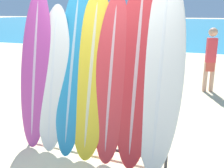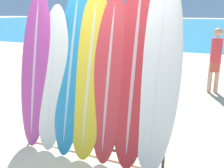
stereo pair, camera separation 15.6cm
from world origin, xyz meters
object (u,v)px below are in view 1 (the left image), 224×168
Objects in this scene: person_far_left at (72,54)px; surfboard_slot_5 at (137,72)px; person_near_water at (211,58)px; person_mid_beach at (155,57)px; surfboard_slot_2 at (73,69)px; surfboard_slot_3 at (91,76)px; surfboard_slot_4 at (111,80)px; surfboard_slot_6 at (160,77)px; surfboard_rack at (91,125)px; surfboard_slot_1 at (53,79)px; surfboard_slot_0 at (36,69)px.

surfboard_slot_5 is at bearing -114.62° from person_far_left.
person_mid_beach reaches higher than person_near_water.
surfboard_slot_2 is 3.09m from person_mid_beach.
surfboard_slot_3 reaches higher than person_mid_beach.
surfboard_slot_6 is (0.64, 0.02, 0.10)m from surfboard_slot_4.
surfboard_slot_1 reaches higher than surfboard_rack.
person_near_water is at bearing 73.04° from surfboard_slot_4.
surfboard_slot_2 is 4.19m from person_near_water.
surfboard_slot_0 is at bearing -160.36° from person_mid_beach.
person_mid_beach is 1.13× the size of person_far_left.
surfboard_slot_6 is 1.43× the size of person_mid_beach.
surfboard_slot_4 is (0.60, -0.04, -0.09)m from surfboard_slot_2.
person_near_water reaches higher than person_far_left.
surfboard_slot_0 is at bearing -179.57° from surfboard_slot_6.
person_near_water is (1.77, 3.78, -0.34)m from surfboard_slot_2.
surfboard_slot_5 reaches higher than surfboard_slot_0.
surfboard_slot_6 reaches higher than person_far_left.
surfboard_slot_0 is 1.55m from surfboard_slot_5.
surfboard_rack is 1.44× the size of person_far_left.
surfboard_slot_3 is (-0.01, 0.05, 0.70)m from surfboard_rack.
surfboard_slot_1 is 1.31× the size of person_near_water.
surfboard_slot_6 reaches higher than surfboard_slot_3.
surfboard_slot_2 is at bearing 178.97° from surfboard_slot_6.
surfboard_slot_2 is 1.08× the size of surfboard_slot_4.
surfboard_rack is at bearing -176.71° from surfboard_slot_6.
surfboard_rack is at bearing -2.32° from surfboard_slot_1.
surfboard_slot_1 is 3.20m from person_mid_beach.
surfboard_slot_0 reaches higher than person_near_water.
surfboard_slot_2 is at bearing 175.82° from surfboard_slot_3.
surfboard_slot_1 is (-0.62, 0.02, 0.61)m from surfboard_rack.
surfboard_slot_1 is 0.86× the size of surfboard_slot_6.
surfboard_slot_4 is at bearing -4.00° from surfboard_slot_3.
person_near_water is at bearing 82.18° from surfboard_slot_6.
surfboard_slot_4 is 0.90× the size of surfboard_slot_5.
person_far_left is (-1.59, 3.32, -0.23)m from surfboard_slot_1.
surfboard_slot_1 is 0.62m from surfboard_slot_3.
surfboard_rack is at bearing -174.18° from surfboard_slot_5.
surfboard_slot_1 is at bearing -177.28° from surfboard_slot_3.
surfboard_slot_2 is at bearing 3.43° from surfboard_slot_0.
surfboard_slot_0 is 0.96× the size of surfboard_slot_2.
person_mid_beach is (1.13, 3.07, -0.24)m from surfboard_slot_0.
surfboard_slot_1 is 0.35m from surfboard_slot_2.
surfboard_slot_2 is 1.51× the size of person_near_water.
surfboard_slot_3 is 3.08m from person_mid_beach.
surfboard_slot_2 is (0.61, 0.04, 0.05)m from surfboard_slot_0.
surfboard_rack is 4.03m from person_far_left.
surfboard_slot_4 reaches higher than person_far_left.
surfboard_slot_6 is at bearing -1.90° from surfboard_slot_5.
surfboard_slot_4 is at bearing -178.16° from surfboard_slot_6.
surfboard_slot_5 is 3.90m from person_near_water.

